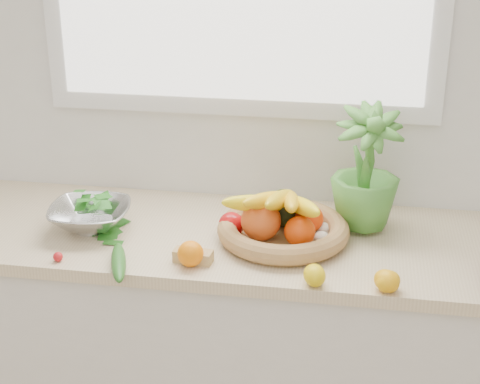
% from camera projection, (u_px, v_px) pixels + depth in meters
% --- Properties ---
extents(back_wall, '(4.50, 0.02, 2.70)m').
position_uv_depth(back_wall, '(241.00, 69.00, 2.40)').
color(back_wall, white).
rests_on(back_wall, ground).
extents(counter_cabinet, '(2.20, 0.58, 0.86)m').
position_uv_depth(counter_cabinet, '(226.00, 357.00, 2.48)').
color(counter_cabinet, silver).
rests_on(counter_cabinet, ground).
extents(countertop, '(2.24, 0.62, 0.04)m').
position_uv_depth(countertop, '(225.00, 238.00, 2.31)').
color(countertop, beige).
rests_on(countertop, counter_cabinet).
extents(orange_loose, '(0.09, 0.09, 0.08)m').
position_uv_depth(orange_loose, '(190.00, 254.00, 2.09)').
color(orange_loose, orange).
rests_on(orange_loose, countertop).
extents(lemon_a, '(0.08, 0.09, 0.06)m').
position_uv_depth(lemon_a, '(314.00, 275.00, 1.99)').
color(lemon_a, yellow).
rests_on(lemon_a, countertop).
extents(lemon_b, '(0.09, 0.09, 0.06)m').
position_uv_depth(lemon_b, '(388.00, 281.00, 1.96)').
color(lemon_b, '#FBB10D').
rests_on(lemon_b, countertop).
extents(lemon_c, '(0.10, 0.10, 0.06)m').
position_uv_depth(lemon_c, '(387.00, 281.00, 1.96)').
color(lemon_c, '#F7A80D').
rests_on(lemon_c, countertop).
extents(apple, '(0.09, 0.09, 0.08)m').
position_uv_depth(apple, '(231.00, 225.00, 2.26)').
color(apple, '#B80E10').
rests_on(apple, countertop).
extents(ginger, '(0.12, 0.06, 0.04)m').
position_uv_depth(ginger, '(193.00, 256.00, 2.12)').
color(ginger, tan).
rests_on(ginger, countertop).
extents(garlic_a, '(0.06, 0.06, 0.04)m').
position_uv_depth(garlic_a, '(322.00, 238.00, 2.22)').
color(garlic_a, beige).
rests_on(garlic_a, countertop).
extents(garlic_b, '(0.05, 0.05, 0.04)m').
position_uv_depth(garlic_b, '(323.00, 229.00, 2.27)').
color(garlic_b, silver).
rests_on(garlic_b, countertop).
extents(cucumber, '(0.11, 0.23, 0.04)m').
position_uv_depth(cucumber, '(119.00, 262.00, 2.08)').
color(cucumber, '#1D5E1B').
rests_on(cucumber, countertop).
extents(radish, '(0.03, 0.03, 0.03)m').
position_uv_depth(radish, '(58.00, 257.00, 2.12)').
color(radish, red).
rests_on(radish, countertop).
extents(potted_herb, '(0.26, 0.26, 0.38)m').
position_uv_depth(potted_herb, '(366.00, 167.00, 2.25)').
color(potted_herb, '#4B9335').
rests_on(potted_herb, countertop).
extents(fruit_basket, '(0.48, 0.48, 0.20)m').
position_uv_depth(fruit_basket, '(282.00, 223.00, 2.24)').
color(fruit_basket, tan).
rests_on(fruit_basket, countertop).
extents(colander_with_spinach, '(0.28, 0.28, 0.13)m').
position_uv_depth(colander_with_spinach, '(90.00, 211.00, 2.29)').
color(colander_with_spinach, silver).
rests_on(colander_with_spinach, countertop).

